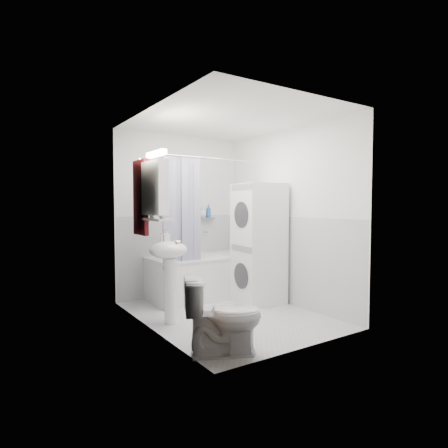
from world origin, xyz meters
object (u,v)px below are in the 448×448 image
toilet (223,316)px  washer_dryer (258,243)px  sink (169,263)px  bathtub (204,274)px

toilet → washer_dryer: bearing=-23.5°
washer_dryer → toilet: size_ratio=2.31×
sink → washer_dryer: (1.43, 0.16, 0.12)m
washer_dryer → toilet: (-1.40, -1.24, -0.48)m
bathtub → sink: bearing=-138.7°
bathtub → toilet: bearing=-115.7°
bathtub → toilet: (-0.92, -1.92, 0.01)m
sink → washer_dryer: 1.45m
bathtub → toilet: 2.13m
washer_dryer → toilet: washer_dryer is taller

